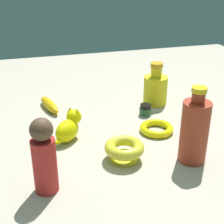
{
  "coord_description": "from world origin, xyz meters",
  "views": [
    {
      "loc": [
        -0.25,
        -0.88,
        0.52
      ],
      "look_at": [
        0.0,
        0.0,
        0.09
      ],
      "focal_mm": 53.21,
      "sensor_mm": 36.0,
      "label": 1
    }
  ],
  "objects": [
    {
      "name": "nail_polish_jar",
      "position": [
        0.16,
        0.13,
        0.02
      ],
      "size": [
        0.04,
        0.04,
        0.04
      ],
      "color": "#26552E",
      "rests_on": "ground"
    },
    {
      "name": "bottle_short",
      "position": [
        0.23,
        0.22,
        0.06
      ],
      "size": [
        0.09,
        0.09,
        0.16
      ],
      "color": "yellow",
      "rests_on": "ground"
    },
    {
      "name": "bowl",
      "position": [
        0.0,
        -0.13,
        0.03
      ],
      "size": [
        0.11,
        0.11,
        0.05
      ],
      "color": "gold",
      "rests_on": "ground"
    },
    {
      "name": "banana",
      "position": [
        -0.17,
        0.27,
        0.02
      ],
      "size": [
        0.07,
        0.16,
        0.04
      ],
      "primitive_type": "ellipsoid",
      "rotation": [
        0.0,
        0.0,
        4.96
      ],
      "color": "#EBB20E",
      "rests_on": "ground"
    },
    {
      "name": "cat_figurine",
      "position": [
        -0.13,
        0.03,
        0.04
      ],
      "size": [
        0.1,
        0.11,
        0.1
      ],
      "color": "#F4EC07",
      "rests_on": "ground"
    },
    {
      "name": "bangle",
      "position": [
        0.15,
        0.0,
        0.01
      ],
      "size": [
        0.11,
        0.11,
        0.02
      ],
      "primitive_type": "torus",
      "color": "yellow",
      "rests_on": "ground"
    },
    {
      "name": "person_figure_adult",
      "position": [
        -0.22,
        -0.2,
        0.09
      ],
      "size": [
        0.06,
        0.06,
        0.19
      ],
      "color": "red",
      "rests_on": "ground"
    },
    {
      "name": "ground",
      "position": [
        0.0,
        0.0,
        0.0
      ],
      "size": [
        2.0,
        2.0,
        0.0
      ],
      "primitive_type": "plane",
      "color": "#BCB29E"
    },
    {
      "name": "bottle_tall",
      "position": [
        0.18,
        -0.18,
        0.09
      ],
      "size": [
        0.08,
        0.08,
        0.22
      ],
      "color": "#A93721",
      "rests_on": "ground"
    }
  ]
}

